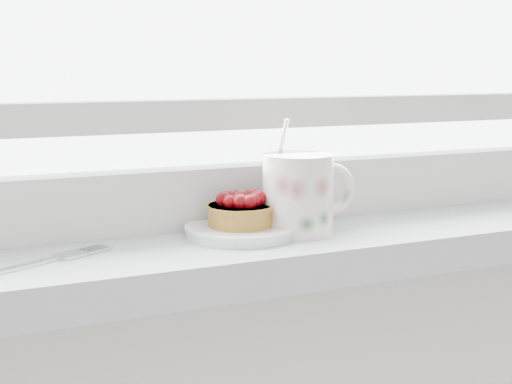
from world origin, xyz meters
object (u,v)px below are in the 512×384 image
saucer (240,231)px  floral_mug (300,192)px  fork (26,265)px  raspberry_tart (241,210)px

saucer → floral_mug: (0.07, -0.01, 0.04)m
saucer → fork: size_ratio=0.71×
floral_mug → fork: size_ratio=0.73×
saucer → raspberry_tart: size_ratio=1.66×
saucer → floral_mug: size_ratio=0.97×
raspberry_tart → fork: size_ratio=0.43×
floral_mug → fork: bearing=-176.3°
saucer → fork: 0.23m
saucer → floral_mug: 0.08m
saucer → fork: bearing=-172.1°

